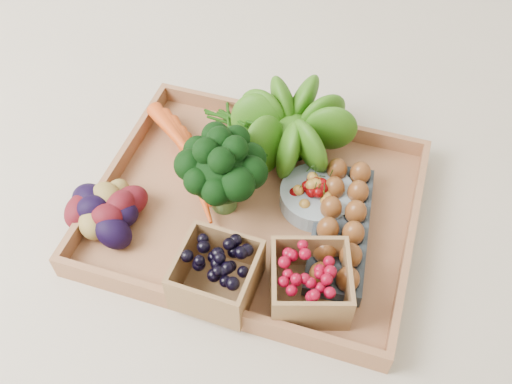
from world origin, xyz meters
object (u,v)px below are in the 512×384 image
(broccoli, at_px, (223,183))
(egg_carton, at_px, (340,230))
(tray, at_px, (256,210))
(cherry_bowl, at_px, (317,197))

(broccoli, xyz_separation_m, egg_carton, (0.21, -0.00, -0.04))
(tray, height_order, cherry_bowl, cherry_bowl)
(broccoli, bearing_deg, egg_carton, -0.51)
(egg_carton, bearing_deg, cherry_bowl, 128.36)
(egg_carton, bearing_deg, broccoli, 173.37)
(broccoli, bearing_deg, tray, 10.40)
(tray, relative_size, cherry_bowl, 4.17)
(broccoli, relative_size, egg_carton, 0.58)
(broccoli, height_order, cherry_bowl, broccoli)
(tray, xyz_separation_m, cherry_bowl, (0.10, 0.04, 0.02))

